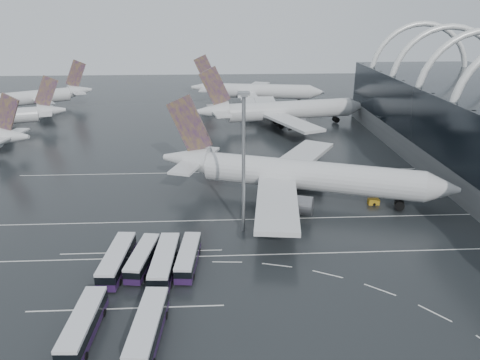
{
  "coord_description": "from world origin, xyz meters",
  "views": [
    {
      "loc": [
        -10.65,
        -72.29,
        40.96
      ],
      "look_at": [
        -5.99,
        15.91,
        7.0
      ],
      "focal_mm": 35.0,
      "sensor_mm": 36.0,
      "label": 1
    }
  ],
  "objects_px": {
    "bus_row_near_d": "(188,257)",
    "gse_cart_belly_b": "(352,175)",
    "bus_row_near_c": "(165,262)",
    "floodlight_mast": "(244,147)",
    "bus_row_near_a": "(117,260)",
    "jet_remote_far": "(41,97)",
    "bus_row_near_b": "(142,258)",
    "jet_remote_mid": "(5,117)",
    "airliner_gate_c": "(255,91)",
    "gse_cart_belly_c": "(287,196)",
    "gse_cart_belly_a": "(373,202)",
    "airliner_gate_b": "(281,111)",
    "gse_cart_belly_d": "(387,189)",
    "airliner_main": "(296,175)",
    "bus_row_far_a": "(83,325)",
    "bus_row_far_c": "(148,329)"
  },
  "relations": [
    {
      "from": "bus_row_near_a",
      "to": "gse_cart_belly_b",
      "type": "xyz_separation_m",
      "value": [
        50.03,
        40.57,
        -1.33
      ]
    },
    {
      "from": "bus_row_near_d",
      "to": "bus_row_near_a",
      "type": "bearing_deg",
      "value": 98.42
    },
    {
      "from": "gse_cart_belly_d",
      "to": "jet_remote_mid",
      "type": "bearing_deg",
      "value": 151.04
    },
    {
      "from": "airliner_main",
      "to": "gse_cart_belly_b",
      "type": "distance_m",
      "value": 21.49
    },
    {
      "from": "jet_remote_far",
      "to": "bus_row_near_b",
      "type": "xyz_separation_m",
      "value": [
        57.77,
        -123.79,
        -3.17
      ]
    },
    {
      "from": "airliner_main",
      "to": "bus_row_near_a",
      "type": "relative_size",
      "value": 4.52
    },
    {
      "from": "bus_row_near_d",
      "to": "gse_cart_belly_d",
      "type": "xyz_separation_m",
      "value": [
        43.96,
        29.96,
        -1.12
      ]
    },
    {
      "from": "airliner_main",
      "to": "gse_cart_belly_a",
      "type": "bearing_deg",
      "value": 4.82
    },
    {
      "from": "bus_row_near_d",
      "to": "gse_cart_belly_b",
      "type": "distance_m",
      "value": 55.56
    },
    {
      "from": "bus_row_near_b",
      "to": "gse_cart_belly_b",
      "type": "height_order",
      "value": "bus_row_near_b"
    },
    {
      "from": "bus_row_near_a",
      "to": "bus_row_far_c",
      "type": "relative_size",
      "value": 0.98
    },
    {
      "from": "airliner_gate_b",
      "to": "airliner_gate_c",
      "type": "distance_m",
      "value": 39.83
    },
    {
      "from": "bus_row_far_c",
      "to": "jet_remote_far",
      "type": "bearing_deg",
      "value": 27.5
    },
    {
      "from": "gse_cart_belly_c",
      "to": "bus_row_far_a",
      "type": "bearing_deg",
      "value": -126.93
    },
    {
      "from": "jet_remote_far",
      "to": "bus_row_far_a",
      "type": "distance_m",
      "value": 150.25
    },
    {
      "from": "airliner_gate_c",
      "to": "gse_cart_belly_c",
      "type": "xyz_separation_m",
      "value": [
        -1.15,
        -102.71,
        -4.48
      ]
    },
    {
      "from": "airliner_gate_b",
      "to": "bus_row_near_c",
      "type": "bearing_deg",
      "value": -119.45
    },
    {
      "from": "bus_row_near_a",
      "to": "jet_remote_mid",
      "type": "bearing_deg",
      "value": 35.07
    },
    {
      "from": "bus_row_near_a",
      "to": "gse_cart_belly_a",
      "type": "relative_size",
      "value": 6.0
    },
    {
      "from": "jet_remote_far",
      "to": "bus_row_near_d",
      "type": "height_order",
      "value": "jet_remote_far"
    },
    {
      "from": "bus_row_near_a",
      "to": "floodlight_mast",
      "type": "relative_size",
      "value": 0.53
    },
    {
      "from": "jet_remote_mid",
      "to": "bus_row_near_d",
      "type": "distance_m",
      "value": 112.12
    },
    {
      "from": "airliner_main",
      "to": "bus_row_near_c",
      "type": "distance_m",
      "value": 38.83
    },
    {
      "from": "bus_row_near_a",
      "to": "bus_row_near_c",
      "type": "relative_size",
      "value": 0.98
    },
    {
      "from": "bus_row_near_c",
      "to": "floodlight_mast",
      "type": "distance_m",
      "value": 24.36
    },
    {
      "from": "bus_row_near_a",
      "to": "bus_row_near_b",
      "type": "height_order",
      "value": "bus_row_near_a"
    },
    {
      "from": "airliner_main",
      "to": "jet_remote_mid",
      "type": "bearing_deg",
      "value": 163.29
    },
    {
      "from": "airliner_gate_c",
      "to": "gse_cart_belly_b",
      "type": "distance_m",
      "value": 91.8
    },
    {
      "from": "jet_remote_far",
      "to": "bus_row_near_a",
      "type": "relative_size",
      "value": 2.86
    },
    {
      "from": "jet_remote_far",
      "to": "bus_row_near_a",
      "type": "height_order",
      "value": "jet_remote_far"
    },
    {
      "from": "bus_row_near_c",
      "to": "gse_cart_belly_d",
      "type": "bearing_deg",
      "value": -53.25
    },
    {
      "from": "bus_row_near_a",
      "to": "bus_row_near_d",
      "type": "relative_size",
      "value": 1.1
    },
    {
      "from": "bus_row_near_b",
      "to": "floodlight_mast",
      "type": "bearing_deg",
      "value": -46.78
    },
    {
      "from": "bus_row_near_c",
      "to": "bus_row_far_c",
      "type": "height_order",
      "value": "bus_row_near_c"
    },
    {
      "from": "gse_cart_belly_c",
      "to": "bus_row_near_d",
      "type": "bearing_deg",
      "value": -126.84
    },
    {
      "from": "airliner_gate_b",
      "to": "gse_cart_belly_d",
      "type": "relative_size",
      "value": 30.43
    },
    {
      "from": "bus_row_far_a",
      "to": "jet_remote_far",
      "type": "bearing_deg",
      "value": 23.15
    },
    {
      "from": "airliner_gate_b",
      "to": "airliner_gate_c",
      "type": "relative_size",
      "value": 1.09
    },
    {
      "from": "floodlight_mast",
      "to": "jet_remote_far",
      "type": "bearing_deg",
      "value": 123.9
    },
    {
      "from": "jet_remote_mid",
      "to": "floodlight_mast",
      "type": "xyz_separation_m",
      "value": [
        75.64,
        -78.44,
        12.05
      ]
    },
    {
      "from": "jet_remote_far",
      "to": "bus_row_near_b",
      "type": "height_order",
      "value": "jet_remote_far"
    },
    {
      "from": "airliner_gate_c",
      "to": "bus_row_near_c",
      "type": "bearing_deg",
      "value": -91.3
    },
    {
      "from": "gse_cart_belly_b",
      "to": "gse_cart_belly_d",
      "type": "height_order",
      "value": "gse_cart_belly_d"
    },
    {
      "from": "gse_cart_belly_a",
      "to": "gse_cart_belly_c",
      "type": "distance_m",
      "value": 18.53
    },
    {
      "from": "bus_row_near_c",
      "to": "floodlight_mast",
      "type": "xyz_separation_m",
      "value": [
        13.46,
        13.99,
        14.71
      ]
    },
    {
      "from": "airliner_gate_c",
      "to": "gse_cart_belly_c",
      "type": "bearing_deg",
      "value": -81.09
    },
    {
      "from": "airliner_main",
      "to": "airliner_gate_c",
      "type": "relative_size",
      "value": 1.11
    },
    {
      "from": "jet_remote_far",
      "to": "gse_cart_belly_d",
      "type": "height_order",
      "value": "jet_remote_far"
    },
    {
      "from": "jet_remote_mid",
      "to": "bus_row_far_a",
      "type": "height_order",
      "value": "jet_remote_mid"
    },
    {
      "from": "jet_remote_far",
      "to": "bus_row_near_a",
      "type": "bearing_deg",
      "value": 83.99
    }
  ]
}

